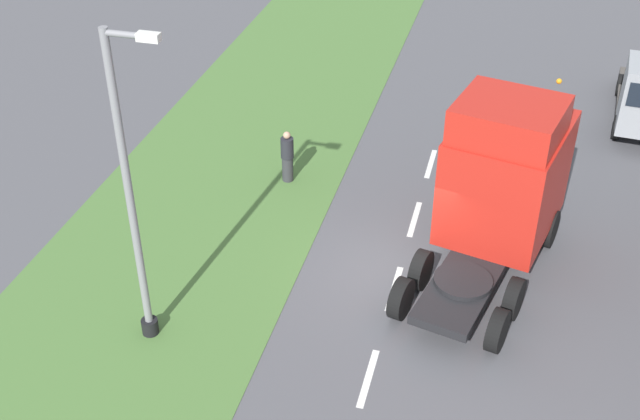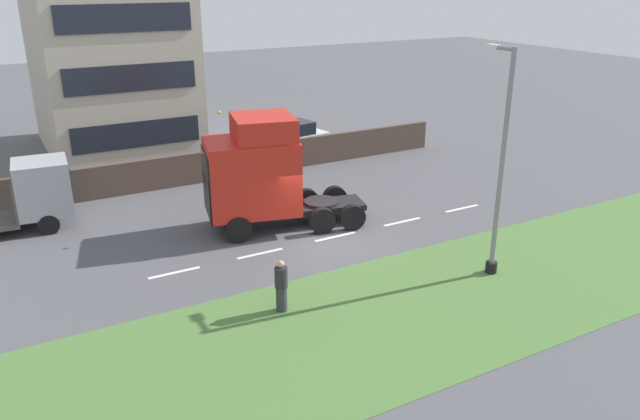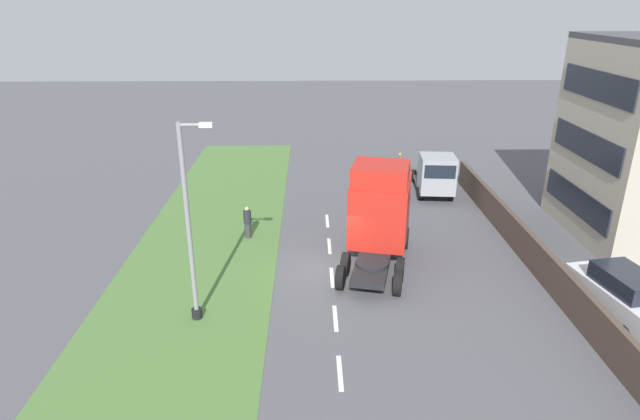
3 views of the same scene
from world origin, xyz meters
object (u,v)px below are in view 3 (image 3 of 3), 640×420
(lamp_post, at_px, (191,236))
(pedestrian, at_px, (248,223))
(parked_car, at_px, (622,295))
(lorry_cab, at_px, (380,210))
(flatbed_truck, at_px, (436,175))

(lamp_post, height_order, pedestrian, lamp_post)
(lamp_post, bearing_deg, parked_car, -1.02)
(lorry_cab, bearing_deg, pedestrian, 174.76)
(lorry_cab, relative_size, lamp_post, 0.88)
(parked_car, bearing_deg, lamp_post, 169.33)
(pedestrian, bearing_deg, parked_car, -27.28)
(parked_car, height_order, pedestrian, parked_car)
(pedestrian, bearing_deg, lamp_post, -98.52)
(lamp_post, distance_m, pedestrian, 7.89)
(parked_car, bearing_deg, lorry_cab, 137.21)
(lorry_cab, xyz_separation_m, pedestrian, (-6.36, 2.12, -1.46))
(parked_car, xyz_separation_m, pedestrian, (-14.84, 7.66, -0.14))
(flatbed_truck, relative_size, parked_car, 1.28)
(parked_car, distance_m, pedestrian, 16.70)
(flatbed_truck, height_order, parked_car, flatbed_truck)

